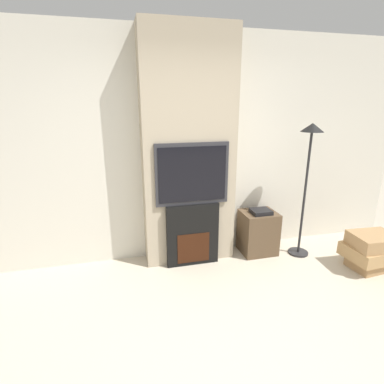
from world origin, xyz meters
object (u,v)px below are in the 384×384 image
(television, at_px, (192,174))
(floor_lamp, at_px, (309,159))
(fireplace, at_px, (192,234))
(box_stack, at_px, (370,250))
(media_stand, at_px, (258,232))

(television, xyz_separation_m, floor_lamp, (1.40, -0.12, 0.13))
(television, distance_m, floor_lamp, 1.41)
(fireplace, bearing_deg, box_stack, -17.89)
(fireplace, height_order, media_stand, fireplace)
(television, height_order, media_stand, television)
(television, height_order, floor_lamp, floor_lamp)
(media_stand, bearing_deg, television, -176.15)
(television, height_order, box_stack, television)
(floor_lamp, relative_size, media_stand, 2.77)
(box_stack, distance_m, media_stand, 1.30)
(television, bearing_deg, box_stack, -17.84)
(fireplace, xyz_separation_m, floor_lamp, (1.40, -0.12, 0.87))
(fireplace, height_order, television, television)
(television, relative_size, floor_lamp, 0.51)
(box_stack, relative_size, media_stand, 0.90)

